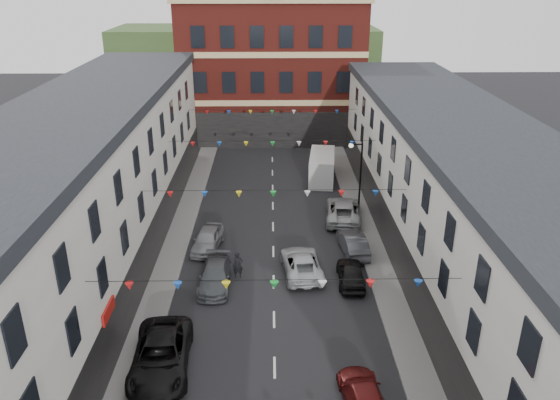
{
  "coord_description": "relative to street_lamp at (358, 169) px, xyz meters",
  "views": [
    {
      "loc": [
        -0.09,
        -25.5,
        18.01
      ],
      "look_at": [
        0.44,
        6.74,
        4.42
      ],
      "focal_mm": 35.0,
      "sensor_mm": 36.0,
      "label": 1
    }
  ],
  "objects": [
    {
      "name": "ground",
      "position": [
        -6.55,
        -14.0,
        -3.9
      ],
      "size": [
        160.0,
        160.0,
        0.0
      ],
      "primitive_type": "plane",
      "color": "black",
      "rests_on": "ground"
    },
    {
      "name": "pavement_left",
      "position": [
        -13.45,
        -12.0,
        -3.83
      ],
      "size": [
        1.8,
        64.0,
        0.15
      ],
      "primitive_type": "cube",
      "color": "#605E5B",
      "rests_on": "ground"
    },
    {
      "name": "pavement_right",
      "position": [
        0.35,
        -12.0,
        -3.83
      ],
      "size": [
        1.8,
        64.0,
        0.15
      ],
      "primitive_type": "cube",
      "color": "#605E5B",
      "rests_on": "ground"
    },
    {
      "name": "terrace_left",
      "position": [
        -18.33,
        -13.0,
        1.44
      ],
      "size": [
        8.4,
        56.0,
        10.7
      ],
      "color": "beige",
      "rests_on": "ground"
    },
    {
      "name": "terrace_right",
      "position": [
        5.23,
        -13.0,
        0.95
      ],
      "size": [
        8.4,
        56.0,
        9.7
      ],
      "color": "silver",
      "rests_on": "ground"
    },
    {
      "name": "civic_building",
      "position": [
        -6.55,
        23.95,
        4.23
      ],
      "size": [
        20.6,
        13.3,
        18.5
      ],
      "color": "maroon",
      "rests_on": "ground"
    },
    {
      "name": "clock_tower",
      "position": [
        -14.05,
        21.0,
        11.03
      ],
      "size": [
        5.6,
        5.6,
        30.0
      ],
      "color": "maroon",
      "rests_on": "ground"
    },
    {
      "name": "distant_hill",
      "position": [
        -10.55,
        48.0,
        1.1
      ],
      "size": [
        40.0,
        14.0,
        10.0
      ],
      "primitive_type": "cube",
      "color": "#365226",
      "rests_on": "ground"
    },
    {
      "name": "street_lamp",
      "position": [
        0.0,
        0.0,
        0.0
      ],
      "size": [
        1.1,
        0.36,
        6.0
      ],
      "color": "black",
      "rests_on": "ground"
    },
    {
      "name": "car_left_c",
      "position": [
        -12.05,
        -18.02,
        -3.09
      ],
      "size": [
        3.06,
        6.04,
        1.64
      ],
      "primitive_type": "imported",
      "rotation": [
        0.0,
        0.0,
        0.06
      ],
      "color": "black",
      "rests_on": "ground"
    },
    {
      "name": "car_left_d",
      "position": [
        -10.15,
        -10.33,
        -3.23
      ],
      "size": [
        1.95,
        4.67,
        1.35
      ],
      "primitive_type": "imported",
      "rotation": [
        0.0,
        0.0,
        -0.01
      ],
      "color": "#45484D",
      "rests_on": "ground"
    },
    {
      "name": "car_left_e",
      "position": [
        -11.13,
        -5.46,
        -3.18
      ],
      "size": [
        2.29,
        4.46,
        1.45
      ],
      "primitive_type": "imported",
      "rotation": [
        0.0,
        0.0,
        -0.14
      ],
      "color": "gray",
      "rests_on": "ground"
    },
    {
      "name": "car_right_c",
      "position": [
        -2.64,
        -20.72,
        -3.27
      ],
      "size": [
        2.13,
        4.5,
        1.27
      ],
      "primitive_type": "imported",
      "rotation": [
        0.0,
        0.0,
        3.22
      ],
      "color": "#531010",
      "rests_on": "ground"
    },
    {
      "name": "car_right_d",
      "position": [
        -1.74,
        -10.19,
        -3.22
      ],
      "size": [
        1.78,
        4.08,
        1.37
      ],
      "primitive_type": "imported",
      "rotation": [
        0.0,
        0.0,
        3.1
      ],
      "color": "black",
      "rests_on": "ground"
    },
    {
      "name": "car_right_e",
      "position": [
        -1.05,
        -6.19,
        -3.2
      ],
      "size": [
        1.88,
        4.37,
        1.4
      ],
      "primitive_type": "imported",
      "rotation": [
        0.0,
        0.0,
        3.24
      ],
      "color": "#46474D",
      "rests_on": "ground"
    },
    {
      "name": "car_right_f",
      "position": [
        -1.05,
        -0.79,
        -3.12
      ],
      "size": [
        3.22,
        5.91,
        1.57
      ],
      "primitive_type": "imported",
      "rotation": [
        0.0,
        0.0,
        3.03
      ],
      "color": "#A2A5A7",
      "rests_on": "ground"
    },
    {
      "name": "moving_car",
      "position": [
        -4.75,
        -8.91,
        -3.2
      ],
      "size": [
        2.82,
        5.25,
        1.4
      ],
      "primitive_type": "imported",
      "rotation": [
        0.0,
        0.0,
        3.24
      ],
      "color": "silver",
      "rests_on": "ground"
    },
    {
      "name": "white_van",
      "position": [
        -1.98,
        8.01,
        -2.64
      ],
      "size": [
        2.85,
        5.92,
        2.52
      ],
      "primitive_type": "cube",
      "rotation": [
        0.0,
        0.0,
        -0.12
      ],
      "color": "silver",
      "rests_on": "ground"
    },
    {
      "name": "pedestrian",
      "position": [
        -8.79,
        -9.42,
        -3.02
      ],
      "size": [
        0.72,
        0.55,
        1.77
      ],
      "primitive_type": "imported",
      "rotation": [
        0.0,
        0.0,
        0.2
      ],
      "color": "black",
      "rests_on": "ground"
    }
  ]
}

